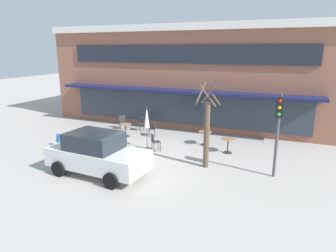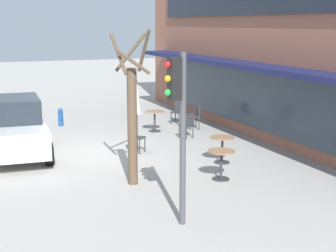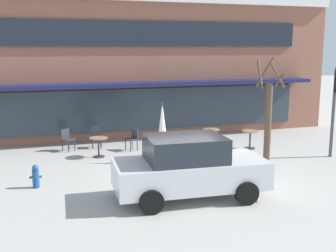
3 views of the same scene
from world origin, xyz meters
name	(u,v)px [view 2 (image 2 of 3)]	position (x,y,z in m)	size (l,w,h in m)	color
ground_plane	(84,155)	(0.00, 0.00, 0.00)	(80.00, 80.00, 0.00)	#ADA8A0
cafe_table_near_wall	(221,160)	(3.80, 2.66, 0.52)	(0.70, 0.70, 0.76)	#333338
cafe_table_streetside	(222,145)	(2.39, 3.44, 0.52)	(0.70, 0.70, 0.76)	#333338
cafe_table_by_tree	(155,118)	(-2.38, 3.19, 0.52)	(0.70, 0.70, 0.76)	#333338
patio_umbrella_green_folded	(137,97)	(-0.26, 1.80, 1.63)	(0.28, 0.28, 2.20)	#4C4C51
cafe_chair_0	(178,110)	(-3.45, 4.59, 0.53)	(0.56, 0.56, 0.89)	#333338
cafe_chair_1	(135,136)	(0.29, 1.54, 0.53)	(0.56, 0.56, 0.89)	#333338
cafe_chair_2	(188,123)	(-0.89, 3.86, 0.53)	(0.53, 0.53, 0.89)	#333338
cafe_chair_3	(195,115)	(-2.24, 4.77, 0.53)	(0.44, 0.44, 0.89)	#333338
parked_sedan	(12,127)	(-0.64, -1.99, 0.88)	(4.29, 2.20, 1.76)	silver
street_tree	(132,117)	(3.29, 0.47, 1.69)	(0.96, 0.94, 3.80)	brown
traffic_light_pole	(178,111)	(6.13, 0.46, 2.30)	(0.26, 0.44, 3.40)	#47474C
fire_hydrant	(61,117)	(-4.71, 0.18, 0.35)	(0.36, 0.20, 0.71)	#1E4C8C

